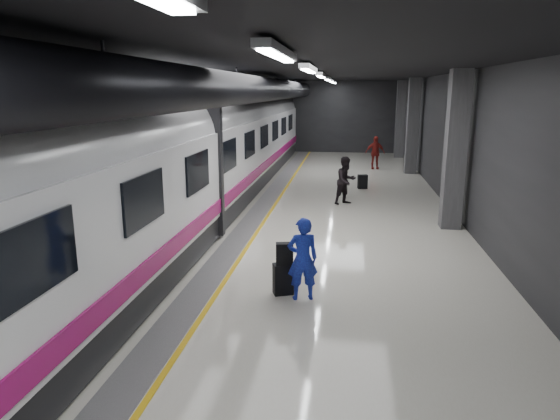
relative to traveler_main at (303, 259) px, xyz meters
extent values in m
plane|color=silver|center=(-0.75, 3.74, -0.81)|extent=(40.00, 40.00, 0.00)
cube|color=black|center=(-0.75, 3.74, 3.69)|extent=(10.00, 40.00, 0.02)
cube|color=#28282B|center=(-0.75, 23.74, 1.44)|extent=(10.00, 0.02, 4.50)
cube|color=#28282B|center=(-5.75, 3.74, 1.44)|extent=(0.02, 40.00, 4.50)
cube|color=#28282B|center=(4.25, 3.74, 1.44)|extent=(0.02, 40.00, 4.50)
cube|color=slate|center=(-2.10, 3.74, -0.80)|extent=(0.65, 39.80, 0.01)
cube|color=yellow|center=(-1.70, 3.74, -0.80)|extent=(0.10, 39.80, 0.01)
cylinder|color=black|center=(-2.05, 3.74, 3.14)|extent=(0.80, 38.00, 0.80)
cube|color=silver|center=(-0.15, -2.26, 3.59)|extent=(0.22, 2.60, 0.10)
cube|color=silver|center=(-0.15, 2.74, 3.59)|extent=(0.22, 2.60, 0.10)
cube|color=silver|center=(-0.15, 7.74, 3.59)|extent=(0.22, 2.60, 0.10)
cube|color=silver|center=(-0.15, 12.74, 3.59)|extent=(0.22, 2.60, 0.10)
cube|color=silver|center=(-0.15, 17.74, 3.59)|extent=(0.22, 2.60, 0.10)
cube|color=silver|center=(-0.15, 21.74, 3.59)|extent=(0.22, 2.60, 0.10)
cube|color=#515154|center=(3.80, 5.74, 1.44)|extent=(0.55, 0.55, 4.50)
cube|color=#515154|center=(3.80, 15.74, 1.44)|extent=(0.55, 0.55, 4.50)
cube|color=#515154|center=(3.80, 21.74, 1.44)|extent=(0.55, 0.55, 4.50)
cube|color=black|center=(-4.00, 3.74, -0.46)|extent=(2.80, 38.00, 0.60)
cube|color=white|center=(-4.00, 3.74, 0.94)|extent=(2.90, 38.00, 2.20)
cylinder|color=white|center=(-4.00, 3.74, 1.89)|extent=(2.80, 38.00, 2.80)
cube|color=#9A0E5D|center=(-2.53, 3.74, 0.14)|extent=(0.04, 38.00, 0.35)
cube|color=black|center=(-4.00, 3.74, 1.19)|extent=(3.05, 0.25, 3.80)
cube|color=black|center=(-2.53, -4.26, 1.34)|extent=(0.05, 1.60, 0.85)
cube|color=black|center=(-2.53, -1.26, 1.34)|extent=(0.05, 1.60, 0.85)
cube|color=black|center=(-2.53, 1.74, 1.34)|extent=(0.05, 1.60, 0.85)
cube|color=black|center=(-2.53, 4.74, 1.34)|extent=(0.05, 1.60, 0.85)
cube|color=black|center=(-2.53, 7.74, 1.34)|extent=(0.05, 1.60, 0.85)
cube|color=black|center=(-2.53, 10.74, 1.34)|extent=(0.05, 1.60, 0.85)
cube|color=black|center=(-2.53, 13.74, 1.34)|extent=(0.05, 1.60, 0.85)
cube|color=black|center=(-2.53, 16.74, 1.34)|extent=(0.05, 1.60, 0.85)
cube|color=black|center=(-2.53, 19.74, 1.34)|extent=(0.05, 1.60, 0.85)
imported|color=blue|center=(0.00, 0.00, 0.00)|extent=(0.67, 0.53, 1.62)
cube|color=black|center=(-0.40, 0.18, -0.50)|extent=(0.44, 0.36, 0.62)
cube|color=black|center=(-0.37, 0.15, 0.03)|extent=(0.35, 0.23, 0.44)
imported|color=black|center=(0.75, 8.42, 0.03)|extent=(1.04, 1.01, 1.68)
imported|color=maroon|center=(2.15, 16.85, 0.03)|extent=(1.03, 0.55, 1.67)
cube|color=black|center=(1.42, 11.42, -0.52)|extent=(0.42, 0.31, 0.57)
camera|label=1|loc=(0.79, -8.94, 3.11)|focal=32.00mm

